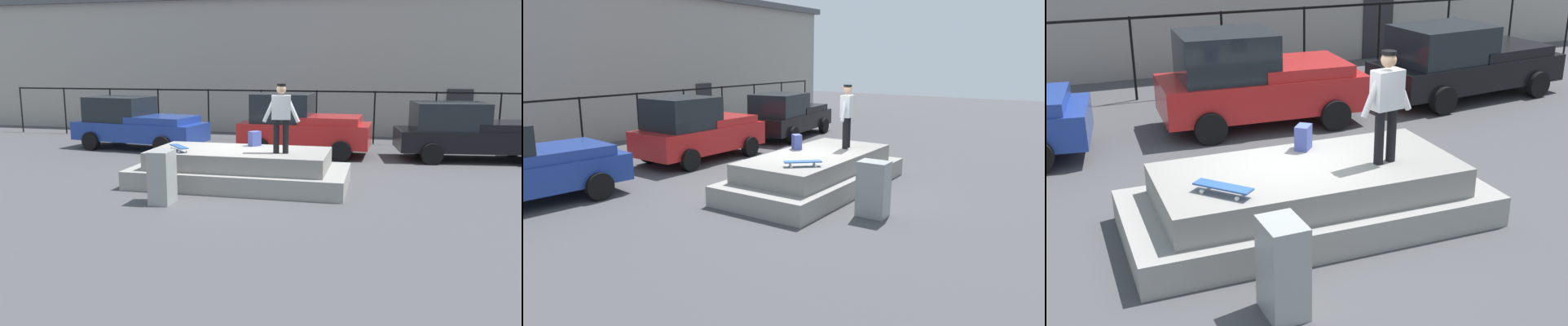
# 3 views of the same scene
# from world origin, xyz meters

# --- Properties ---
(ground_plane) EXTENTS (60.00, 60.00, 0.00)m
(ground_plane) POSITION_xyz_m (0.00, 0.00, 0.00)
(ground_plane) COLOR #424244
(concrete_ledge) EXTENTS (5.26, 2.45, 0.88)m
(concrete_ledge) POSITION_xyz_m (0.19, -0.35, 0.40)
(concrete_ledge) COLOR gray
(concrete_ledge) RESTS_ON ground_plane
(skateboarder) EXTENTS (0.88, 0.31, 1.62)m
(skateboarder) POSITION_xyz_m (1.27, -0.61, 1.82)
(skateboarder) COLOR black
(skateboarder) RESTS_ON concrete_ledge
(skateboard) EXTENTS (0.69, 0.74, 0.12)m
(skateboard) POSITION_xyz_m (-1.20, -0.84, 0.98)
(skateboard) COLOR #264C8C
(skateboard) RESTS_ON concrete_ledge
(backpack) EXTENTS (0.33, 0.34, 0.38)m
(backpack) POSITION_xyz_m (0.40, 0.35, 1.07)
(backpack) COLOR #3F4C99
(backpack) RESTS_ON concrete_ledge
(car_blue_pickup_near) EXTENTS (4.90, 2.47, 1.83)m
(car_blue_pickup_near) POSITION_xyz_m (-4.94, 4.30, 0.90)
(car_blue_pickup_near) COLOR navy
(car_blue_pickup_near) RESTS_ON ground_plane
(car_red_pickup_mid) EXTENTS (4.29, 2.17, 2.01)m
(car_red_pickup_mid) POSITION_xyz_m (0.94, 4.42, 0.97)
(car_red_pickup_mid) COLOR #B21E1E
(car_red_pickup_mid) RESTS_ON ground_plane
(car_black_pickup_far) EXTENTS (4.95, 2.47, 1.80)m
(car_black_pickup_far) POSITION_xyz_m (6.24, 4.60, 0.89)
(car_black_pickup_far) COLOR black
(car_black_pickup_far) RESTS_ON ground_plane
(utility_box) EXTENTS (0.46, 0.61, 1.14)m
(utility_box) POSITION_xyz_m (-0.96, -2.39, 0.57)
(utility_box) COLOR gray
(utility_box) RESTS_ON ground_plane
(fence_row) EXTENTS (24.06, 0.06, 1.99)m
(fence_row) POSITION_xyz_m (-0.00, 7.38, 1.38)
(fence_row) COLOR black
(fence_row) RESTS_ON ground_plane
(warehouse_building) EXTENTS (33.36, 9.23, 6.01)m
(warehouse_building) POSITION_xyz_m (0.00, 13.87, 3.01)
(warehouse_building) COLOR gray
(warehouse_building) RESTS_ON ground_plane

